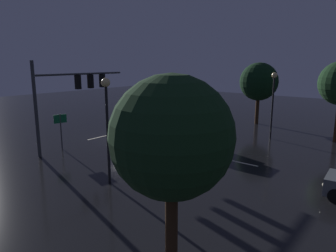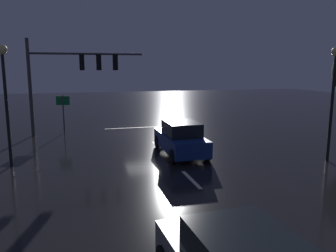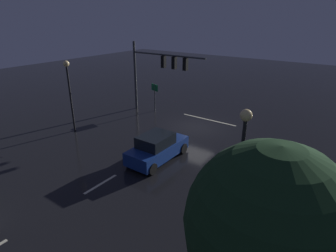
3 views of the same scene
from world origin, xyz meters
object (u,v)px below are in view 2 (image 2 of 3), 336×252
car_approaching (181,139)px  street_lamp_left_kerb (334,83)px  street_lamp_right_kerb (5,83)px  route_sign (63,106)px  traffic_signal_assembly (73,70)px

car_approaching → street_lamp_left_kerb: bearing=154.4°
street_lamp_right_kerb → route_sign: (-2.02, -7.50, -1.88)m
car_approaching → route_sign: 9.60m
street_lamp_left_kerb → route_sign: (12.42, -10.46, -1.86)m
traffic_signal_assembly → route_sign: size_ratio=2.88×
street_lamp_left_kerb → street_lamp_right_kerb: street_lamp_right_kerb is taller
street_lamp_left_kerb → car_approaching: bearing=-25.6°
car_approaching → street_lamp_left_kerb: size_ratio=0.82×
street_lamp_right_kerb → route_sign: 7.99m
traffic_signal_assembly → street_lamp_right_kerb: bearing=68.4°
traffic_signal_assembly → street_lamp_left_kerb: size_ratio=1.39×
car_approaching → route_sign: route_sign is taller
route_sign → street_lamp_right_kerb: bearing=75.0°
street_lamp_right_kerb → traffic_signal_assembly: bearing=-111.6°
traffic_signal_assembly → car_approaching: size_ratio=1.69×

